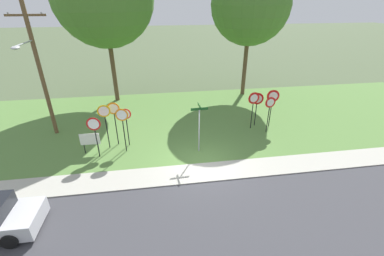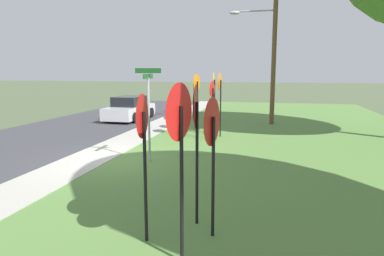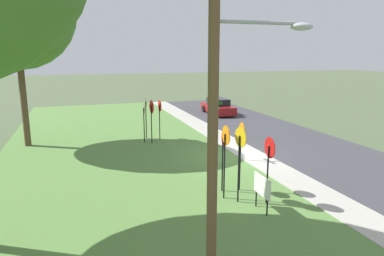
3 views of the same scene
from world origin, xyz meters
name	(u,v)px [view 3 (image 3 of 3)]	position (x,y,z in m)	size (l,w,h in m)	color
ground_plane	(238,157)	(0.00, 0.00, 0.00)	(160.00, 160.00, 0.00)	#4C5B3D
road_asphalt	(315,149)	(0.00, -4.80, 0.01)	(44.00, 6.40, 0.01)	#3D3D42
sidewalk_strip	(251,155)	(0.00, -0.80, 0.03)	(44.00, 1.60, 0.06)	#ADAA9E
grass_median	(122,168)	(0.00, 6.00, 0.02)	(44.00, 12.00, 0.04)	#567F3D
stop_sign_near_left	(269,156)	(-5.63, 1.54, 1.82)	(0.75, 0.11, 2.45)	black
stop_sign_near_right	(223,148)	(-4.03, 2.58, 1.77)	(0.64, 0.13, 2.42)	black
stop_sign_far_left	(240,148)	(-5.18, 2.45, 2.05)	(0.72, 0.12, 2.77)	black
stop_sign_far_center	(241,141)	(-4.16, 1.90, 2.01)	(0.71, 0.13, 2.71)	black
stop_sign_far_right	(225,146)	(-4.71, 2.80, 2.04)	(0.72, 0.10, 2.75)	black
yield_sign_near_left	(160,110)	(4.98, 2.98, 1.89)	(0.72, 0.12, 2.48)	black
yield_sign_near_right	(152,111)	(4.13, 3.66, 2.00)	(0.80, 0.13, 2.61)	black
yield_sign_far_left	(144,113)	(4.55, 4.03, 1.85)	(0.81, 0.16, 2.42)	black
yield_sign_far_right	(146,107)	(5.48, 3.73, 2.06)	(0.82, 0.19, 2.68)	black
street_name_post	(215,125)	(0.07, 1.29, 1.78)	(0.96, 0.82, 2.92)	#9EA0A8
utility_pole	(221,92)	(-8.96, 4.82, 4.50)	(2.10, 2.51, 8.23)	brown
notice_board	(262,188)	(-6.12, 2.04, 0.87)	(1.10, 0.06, 1.25)	black
oak_tree_right	(15,10)	(5.89, 10.69, 7.62)	(6.45, 6.45, 10.82)	brown
parked_sedan_distant	(218,107)	(12.75, -4.13, 0.65)	(4.45, 1.93, 1.39)	maroon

